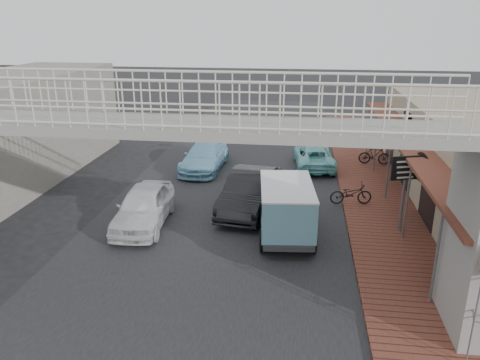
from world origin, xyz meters
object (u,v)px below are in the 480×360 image
(dark_sedan, at_px, (250,191))
(angkot_far, at_px, (205,156))
(motorcycle_near, at_px, (351,194))
(motorcycle_far, at_px, (375,155))
(angkot_van, at_px, (286,202))
(arrow_sign, at_px, (426,168))
(angkot_curb, at_px, (314,157))
(white_hatchback, at_px, (144,206))

(dark_sedan, height_order, angkot_far, dark_sedan)
(dark_sedan, xyz_separation_m, motorcycle_near, (4.21, 0.94, -0.25))
(motorcycle_far, bearing_deg, motorcycle_near, 167.68)
(angkot_van, relative_size, arrow_sign, 1.44)
(angkot_far, relative_size, motorcycle_near, 2.68)
(motorcycle_far, bearing_deg, angkot_curb, 105.61)
(motorcycle_near, xyz_separation_m, motorcycle_far, (1.77, 5.99, 0.04))
(dark_sedan, height_order, angkot_van, angkot_van)
(angkot_van, distance_m, arrow_sign, 5.17)
(white_hatchback, bearing_deg, motorcycle_near, 16.93)
(white_hatchback, xyz_separation_m, angkot_far, (0.89, 7.26, -0.07))
(dark_sedan, bearing_deg, motorcycle_far, 56.72)
(dark_sedan, bearing_deg, motorcycle_near, 20.07)
(arrow_sign, bearing_deg, motorcycle_near, 117.60)
(white_hatchback, distance_m, angkot_van, 5.49)
(white_hatchback, bearing_deg, angkot_curb, 48.20)
(white_hatchback, distance_m, angkot_curb, 10.63)
(angkot_curb, bearing_deg, arrow_sign, 111.36)
(dark_sedan, xyz_separation_m, angkot_far, (-3.00, 5.20, -0.13))
(angkot_curb, relative_size, arrow_sign, 1.42)
(motorcycle_near, distance_m, arrow_sign, 3.76)
(angkot_far, bearing_deg, angkot_van, -55.57)
(white_hatchback, bearing_deg, motorcycle_far, 38.97)
(motorcycle_near, bearing_deg, white_hatchback, 101.43)
(white_hatchback, bearing_deg, arrow_sign, 0.80)
(angkot_far, distance_m, motorcycle_near, 8.38)
(white_hatchback, relative_size, arrow_sign, 1.47)
(angkot_far, relative_size, arrow_sign, 1.57)
(motorcycle_near, bearing_deg, angkot_curb, 6.70)
(angkot_far, xyz_separation_m, motorcycle_near, (7.21, -4.26, -0.12))
(dark_sedan, height_order, angkot_curb, dark_sedan)
(angkot_van, bearing_deg, angkot_curb, 76.37)
(angkot_far, bearing_deg, motorcycle_near, -27.81)
(dark_sedan, relative_size, motorcycle_near, 2.79)
(dark_sedan, xyz_separation_m, angkot_curb, (2.72, 6.27, -0.22))
(angkot_far, distance_m, angkot_van, 8.74)
(angkot_curb, height_order, angkot_van, angkot_van)
(angkot_van, bearing_deg, motorcycle_near, 44.27)
(white_hatchback, height_order, motorcycle_near, white_hatchback)
(dark_sedan, xyz_separation_m, angkot_van, (1.57, -2.22, 0.48))
(white_hatchback, xyz_separation_m, arrow_sign, (10.39, 0.76, 1.77))
(dark_sedan, bearing_deg, angkot_far, 127.48)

